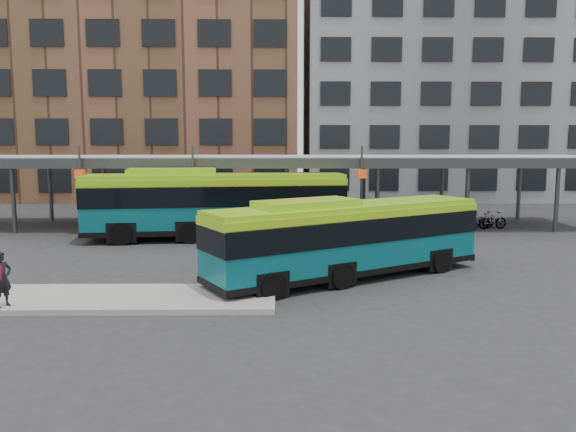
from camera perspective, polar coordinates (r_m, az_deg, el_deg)
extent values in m
plane|color=#28282B|center=(20.94, -5.36, -6.30)|extent=(120.00, 120.00, 0.00)
cube|color=gray|center=(19.34, -22.74, -7.76)|extent=(14.00, 3.00, 0.18)
cube|color=#999B9E|center=(33.33, -3.63, 5.81)|extent=(40.00, 6.00, 0.35)
cube|color=#383A3D|center=(30.34, -3.92, 5.35)|extent=(40.00, 0.15, 0.55)
cylinder|color=#383A3D|center=(34.24, -26.12, 1.58)|extent=(0.24, 0.24, 3.80)
cylinder|color=#383A3D|center=(38.79, -22.98, 2.36)|extent=(0.24, 0.24, 3.80)
cylinder|color=#383A3D|center=(32.41, -18.11, 1.68)|extent=(0.24, 0.24, 3.80)
cylinder|color=#383A3D|center=(37.19, -15.82, 2.48)|extent=(0.24, 0.24, 3.80)
cylinder|color=#383A3D|center=(31.28, -9.33, 1.76)|extent=(0.24, 0.24, 3.80)
cylinder|color=#383A3D|center=(36.21, -8.16, 2.56)|extent=(0.24, 0.24, 3.80)
cylinder|color=#383A3D|center=(30.92, -0.13, 1.79)|extent=(0.24, 0.24, 3.80)
cylinder|color=#383A3D|center=(35.90, -0.21, 2.59)|extent=(0.24, 0.24, 3.80)
cylinder|color=#383A3D|center=(31.37, 9.04, 1.78)|extent=(0.24, 0.24, 3.80)
cylinder|color=#383A3D|center=(36.29, 7.72, 2.57)|extent=(0.24, 0.24, 3.80)
cylinder|color=#383A3D|center=(32.59, 17.74, 1.73)|extent=(0.24, 0.24, 3.80)
cylinder|color=#383A3D|center=(37.35, 15.33, 2.51)|extent=(0.24, 0.24, 3.80)
cylinder|color=#383A3D|center=(34.50, 25.65, 1.64)|extent=(0.24, 0.24, 3.80)
cylinder|color=#383A3D|center=(39.03, 22.41, 2.42)|extent=(0.24, 0.24, 3.80)
cylinder|color=#383A3D|center=(31.93, -20.29, 2.40)|extent=(0.12, 0.12, 4.80)
cube|color=#E2470D|center=(31.86, -20.36, 4.02)|extent=(0.45, 0.45, 0.45)
cylinder|color=#383A3D|center=(30.44, -9.58, 2.54)|extent=(0.12, 0.12, 4.80)
cube|color=#E2470D|center=(30.38, -9.62, 4.23)|extent=(0.45, 0.45, 0.45)
cylinder|color=#383A3D|center=(30.39, 7.45, 2.57)|extent=(0.12, 0.12, 4.80)
cube|color=#E2470D|center=(30.32, 7.48, 4.27)|extent=(0.45, 0.45, 0.45)
cube|color=brown|center=(53.90, -13.62, 13.73)|extent=(26.00, 14.00, 22.00)
cube|color=slate|center=(54.42, 14.91, 12.57)|extent=(24.00, 14.00, 20.00)
cube|color=#08555E|center=(20.64, 6.14, -2.42)|extent=(10.50, 7.42, 2.26)
cube|color=black|center=(20.57, 6.16, -1.18)|extent=(10.57, 7.49, 0.86)
cube|color=#89C714|center=(20.46, 6.19, 0.95)|extent=(10.46, 7.34, 0.18)
cube|color=#89C714|center=(19.41, 1.94, 1.17)|extent=(3.94, 3.23, 0.32)
cube|color=black|center=(20.84, 6.10, -5.18)|extent=(10.58, 7.49, 0.22)
cylinder|color=black|center=(22.39, 15.25, -4.44)|extent=(0.92, 0.69, 0.90)
cylinder|color=black|center=(23.94, 11.44, -3.56)|extent=(0.92, 0.69, 0.90)
cylinder|color=black|center=(19.34, 5.50, -6.09)|extent=(0.92, 0.69, 0.90)
cylinder|color=black|center=(21.11, 1.93, -4.90)|extent=(0.92, 0.69, 0.90)
cylinder|color=black|center=(17.91, -1.55, -7.17)|extent=(0.92, 0.69, 0.90)
cylinder|color=black|center=(19.80, -4.70, -5.76)|extent=(0.92, 0.69, 0.90)
cube|color=#08555E|center=(29.31, -7.31, 1.13)|extent=(13.43, 4.42, 2.75)
cube|color=black|center=(29.25, -7.33, 2.20)|extent=(13.50, 4.49, 1.04)
cube|color=#89C714|center=(29.18, -7.36, 4.03)|extent=(13.42, 4.31, 0.22)
cube|color=#89C714|center=(29.22, -11.69, 4.37)|extent=(4.61, 2.53, 0.38)
cube|color=black|center=(29.47, -7.27, -1.27)|extent=(13.51, 4.49, 0.26)
cylinder|color=black|center=(28.54, 1.63, -1.43)|extent=(1.13, 0.47, 1.10)
cylinder|color=black|center=(31.15, 0.80, -0.67)|extent=(1.13, 0.47, 1.10)
cylinder|color=black|center=(28.15, -9.92, -1.67)|extent=(1.13, 0.47, 1.10)
cylinder|color=black|center=(30.80, -9.76, -0.87)|extent=(1.13, 0.47, 1.10)
cylinder|color=black|center=(28.46, -16.57, -1.77)|extent=(1.13, 0.47, 1.10)
cylinder|color=black|center=(31.08, -15.85, -0.98)|extent=(1.13, 0.47, 1.10)
imported|color=black|center=(18.53, -27.06, -5.73)|extent=(0.65, 0.72, 1.66)
imported|color=slate|center=(33.58, 15.23, -0.57)|extent=(1.67, 0.92, 0.83)
imported|color=slate|center=(34.37, 16.31, -0.24)|extent=(1.83, 0.84, 1.06)
imported|color=slate|center=(34.37, 17.38, -0.36)|extent=(1.93, 1.05, 0.96)
imported|color=slate|center=(34.36, 18.90, -0.45)|extent=(1.56, 0.45, 0.94)
imported|color=slate|center=(34.82, 19.37, -0.44)|extent=(1.64, 0.64, 0.85)
imported|color=slate|center=(34.41, 20.06, -0.40)|extent=(1.79, 0.80, 1.04)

